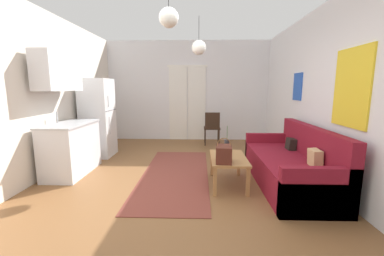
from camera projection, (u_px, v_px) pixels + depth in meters
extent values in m
cube|color=brown|center=(176.00, 195.00, 3.52)|extent=(5.10, 7.91, 0.10)
cube|color=silver|center=(188.00, 91.00, 6.94)|extent=(4.70, 0.10, 2.78)
cube|color=white|center=(178.00, 104.00, 6.94)|extent=(0.51, 0.02, 2.06)
cube|color=white|center=(197.00, 104.00, 6.93)|extent=(0.51, 0.02, 2.06)
cube|color=white|center=(187.00, 66.00, 6.76)|extent=(1.12, 0.03, 0.06)
cube|color=silver|center=(348.00, 96.00, 3.21)|extent=(0.10, 7.51, 2.78)
cube|color=yellow|center=(351.00, 88.00, 3.04)|extent=(0.02, 0.73, 0.99)
cube|color=blue|center=(298.00, 87.00, 4.71)|extent=(0.02, 0.38, 0.52)
cube|color=silver|center=(9.00, 95.00, 3.36)|extent=(0.10, 7.51, 2.78)
cube|color=green|center=(56.00, 70.00, 4.36)|extent=(0.02, 0.32, 0.40)
cube|color=brown|center=(175.00, 174.00, 4.24)|extent=(1.12, 2.89, 0.01)
cube|color=maroon|center=(286.00, 171.00, 3.78)|extent=(0.88, 2.14, 0.44)
cube|color=maroon|center=(312.00, 156.00, 3.73)|extent=(0.15, 2.14, 0.91)
cube|color=maroon|center=(318.00, 193.00, 2.76)|extent=(0.88, 0.11, 0.62)
cube|color=maroon|center=(269.00, 149.00, 4.76)|extent=(0.88, 0.11, 0.62)
cube|color=tan|center=(315.00, 158.00, 3.28)|extent=(0.14, 0.24, 0.24)
cube|color=black|center=(291.00, 144.00, 4.19)|extent=(0.14, 0.20, 0.20)
cube|color=#A87542|center=(228.00, 158.00, 3.73)|extent=(0.54, 0.90, 0.04)
cube|color=#A87542|center=(215.00, 182.00, 3.37)|extent=(0.05, 0.05, 0.41)
cube|color=#A87542|center=(248.00, 182.00, 3.35)|extent=(0.05, 0.05, 0.41)
cube|color=#A87542|center=(212.00, 164.00, 4.17)|extent=(0.05, 0.05, 0.41)
cube|color=#A87542|center=(239.00, 164.00, 4.16)|extent=(0.05, 0.05, 0.41)
cylinder|color=#2D2D33|center=(227.00, 147.00, 3.87)|extent=(0.08, 0.08, 0.24)
cylinder|color=#477F42|center=(227.00, 133.00, 3.83)|extent=(0.01, 0.01, 0.22)
cube|color=#512319|center=(224.00, 154.00, 3.45)|extent=(0.24, 0.32, 0.24)
torus|color=brown|center=(224.00, 145.00, 3.42)|extent=(0.19, 0.01, 0.19)
cube|color=white|center=(98.00, 118.00, 5.28)|extent=(0.58, 0.64, 1.69)
cube|color=#4C4C51|center=(111.00, 110.00, 5.25)|extent=(0.01, 0.61, 0.01)
cylinder|color=#B7BABF|center=(108.00, 101.00, 5.04)|extent=(0.02, 0.02, 0.24)
cylinder|color=#B7BABF|center=(110.00, 125.00, 5.12)|extent=(0.02, 0.02, 0.37)
cube|color=silver|center=(71.00, 149.00, 4.24)|extent=(0.56, 1.10, 0.86)
cube|color=#B7BABF|center=(69.00, 124.00, 4.17)|extent=(0.59, 1.13, 0.03)
cube|color=#999BA0|center=(70.00, 126.00, 4.20)|extent=(0.36, 0.40, 0.10)
cylinder|color=#B7BABF|center=(57.00, 117.00, 4.18)|extent=(0.02, 0.02, 0.20)
cube|color=silver|center=(58.00, 72.00, 4.02)|extent=(0.32, 0.99, 0.63)
cylinder|color=black|center=(218.00, 135.00, 6.63)|extent=(0.03, 0.03, 0.43)
cylinder|color=black|center=(205.00, 135.00, 6.64)|extent=(0.03, 0.03, 0.43)
cylinder|color=black|center=(219.00, 138.00, 6.30)|extent=(0.03, 0.03, 0.43)
cylinder|color=black|center=(205.00, 138.00, 6.31)|extent=(0.03, 0.03, 0.43)
cube|color=black|center=(212.00, 128.00, 6.43)|extent=(0.42, 0.40, 0.04)
cube|color=black|center=(212.00, 121.00, 6.22)|extent=(0.38, 0.03, 0.42)
sphere|color=white|center=(169.00, 18.00, 2.78)|extent=(0.23, 0.23, 0.23)
cylinder|color=black|center=(199.00, 28.00, 4.44)|extent=(0.01, 0.01, 0.42)
sphere|color=white|center=(199.00, 48.00, 4.50)|extent=(0.27, 0.27, 0.27)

